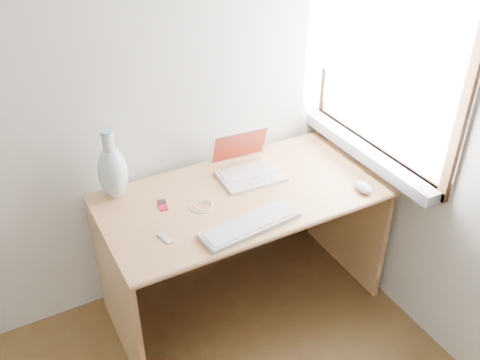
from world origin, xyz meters
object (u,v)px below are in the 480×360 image
desk (235,218)px  vase (113,171)px  external_keyboard (250,225)px  laptop (247,165)px

desk → vase: 0.66m
external_keyboard → vase: vase is taller
desk → laptop: bearing=30.2°
external_keyboard → vase: bearing=125.5°
laptop → vase: bearing=173.1°
laptop → vase: 0.65m
external_keyboard → vase: 0.68m
desk → external_keyboard: external_keyboard is taller
desk → vase: size_ratio=3.88×
laptop → vase: size_ratio=0.91×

